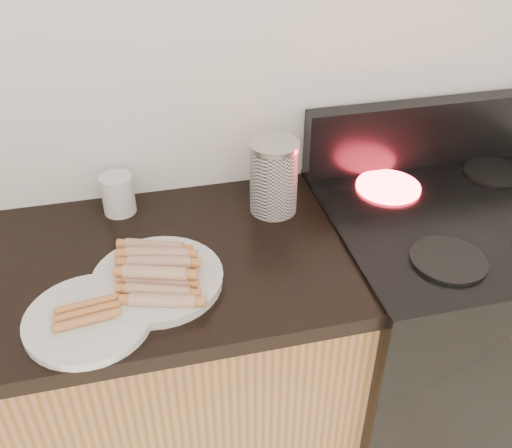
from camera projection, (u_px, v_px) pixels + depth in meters
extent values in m
cube|color=silver|center=(152.00, 51.00, 1.40)|extent=(4.00, 0.04, 2.60)
cube|color=black|center=(441.00, 335.00, 1.78)|extent=(0.76, 0.65, 0.90)
cube|color=black|center=(474.00, 215.00, 1.51)|extent=(0.76, 0.65, 0.01)
cube|color=black|center=(430.00, 133.00, 1.68)|extent=(0.76, 0.06, 0.20)
cylinder|color=black|center=(448.00, 260.00, 1.34)|extent=(0.18, 0.18, 0.01)
cylinder|color=#FF1E2D|center=(388.00, 187.00, 1.61)|extent=(0.18, 0.18, 0.01)
cylinder|color=black|center=(495.00, 173.00, 1.67)|extent=(0.18, 0.18, 0.01)
cylinder|color=white|center=(158.00, 280.00, 1.29)|extent=(0.35, 0.35, 0.02)
cylinder|color=silver|center=(89.00, 319.00, 1.19)|extent=(0.32, 0.32, 0.02)
cylinder|color=maroon|center=(161.00, 301.00, 1.20)|extent=(0.14, 0.07, 0.03)
cylinder|color=maroon|center=(160.00, 291.00, 1.22)|extent=(0.14, 0.07, 0.03)
cylinder|color=maroon|center=(158.00, 281.00, 1.25)|extent=(0.14, 0.07, 0.03)
cylinder|color=maroon|center=(157.00, 272.00, 1.28)|extent=(0.14, 0.07, 0.03)
cylinder|color=maroon|center=(156.00, 263.00, 1.30)|extent=(0.14, 0.07, 0.03)
cylinder|color=maroon|center=(154.00, 255.00, 1.33)|extent=(0.14, 0.07, 0.03)
cylinder|color=maroon|center=(153.00, 247.00, 1.35)|extent=(0.14, 0.07, 0.03)
cylinder|color=maroon|center=(157.00, 272.00, 1.24)|extent=(0.14, 0.07, 0.03)
cylinder|color=maroon|center=(156.00, 263.00, 1.26)|extent=(0.14, 0.07, 0.03)
cylinder|color=maroon|center=(154.00, 255.00, 1.29)|extent=(0.14, 0.07, 0.03)
cylinder|color=#B76941|center=(87.00, 320.00, 1.16)|extent=(0.12, 0.04, 0.02)
cylinder|color=#B76941|center=(87.00, 312.00, 1.18)|extent=(0.12, 0.04, 0.02)
cylinder|color=#B76941|center=(87.00, 304.00, 1.20)|extent=(0.12, 0.04, 0.02)
cylinder|color=white|center=(274.00, 179.00, 1.49)|extent=(0.13, 0.13, 0.19)
cylinder|color=silver|center=(274.00, 145.00, 1.43)|extent=(0.13, 0.13, 0.01)
cylinder|color=white|center=(118.00, 194.00, 1.51)|extent=(0.11, 0.11, 0.11)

